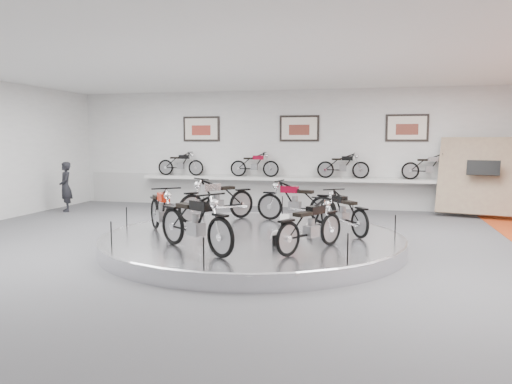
% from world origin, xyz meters
% --- Properties ---
extents(floor, '(16.00, 16.00, 0.00)m').
position_xyz_m(floor, '(0.00, 0.00, 0.00)').
color(floor, '#4C4C4E').
rests_on(floor, ground).
extents(ceiling, '(16.00, 16.00, 0.00)m').
position_xyz_m(ceiling, '(0.00, 0.00, 4.00)').
color(ceiling, white).
rests_on(ceiling, wall_back).
extents(wall_back, '(16.00, 0.00, 16.00)m').
position_xyz_m(wall_back, '(0.00, 7.00, 2.00)').
color(wall_back, white).
rests_on(wall_back, floor).
extents(wall_front, '(16.00, 0.00, 16.00)m').
position_xyz_m(wall_front, '(0.00, -7.00, 2.00)').
color(wall_front, white).
rests_on(wall_front, floor).
extents(dado_band, '(15.68, 0.04, 1.10)m').
position_xyz_m(dado_band, '(0.00, 6.98, 0.55)').
color(dado_band, '#BCBCBA').
rests_on(dado_band, floor).
extents(display_platform, '(6.40, 6.40, 0.30)m').
position_xyz_m(display_platform, '(0.00, 0.30, 0.15)').
color(display_platform, silver).
rests_on(display_platform, floor).
extents(platform_rim, '(6.40, 6.40, 0.10)m').
position_xyz_m(platform_rim, '(0.00, 0.30, 0.27)').
color(platform_rim, '#B2B2BA').
rests_on(platform_rim, display_platform).
extents(shelf, '(11.00, 0.55, 0.10)m').
position_xyz_m(shelf, '(0.00, 6.70, 1.00)').
color(shelf, silver).
rests_on(shelf, wall_back).
extents(poster_left, '(1.35, 0.06, 0.88)m').
position_xyz_m(poster_left, '(-3.50, 6.96, 2.70)').
color(poster_left, white).
rests_on(poster_left, wall_back).
extents(poster_center, '(1.35, 0.06, 0.88)m').
position_xyz_m(poster_center, '(0.00, 6.96, 2.70)').
color(poster_center, white).
rests_on(poster_center, wall_back).
extents(poster_right, '(1.35, 0.06, 0.88)m').
position_xyz_m(poster_right, '(3.50, 6.96, 2.70)').
color(poster_right, white).
rests_on(poster_right, wall_back).
extents(display_panel, '(2.56, 1.52, 2.30)m').
position_xyz_m(display_panel, '(5.60, 6.10, 1.25)').
color(display_panel, tan).
rests_on(display_panel, floor).
extents(shelf_bike_a, '(1.22, 0.43, 0.73)m').
position_xyz_m(shelf_bike_a, '(-4.20, 6.70, 1.42)').
color(shelf_bike_a, black).
rests_on(shelf_bike_a, shelf).
extents(shelf_bike_b, '(1.22, 0.43, 0.73)m').
position_xyz_m(shelf_bike_b, '(-1.50, 6.70, 1.42)').
color(shelf_bike_b, maroon).
rests_on(shelf_bike_b, shelf).
extents(shelf_bike_c, '(1.22, 0.43, 0.73)m').
position_xyz_m(shelf_bike_c, '(1.50, 6.70, 1.42)').
color(shelf_bike_c, black).
rests_on(shelf_bike_c, shelf).
extents(shelf_bike_d, '(1.22, 0.43, 0.73)m').
position_xyz_m(shelf_bike_d, '(4.20, 6.70, 1.42)').
color(shelf_bike_d, '#A7A6AB').
rests_on(shelf_bike_d, shelf).
extents(bike_a, '(1.39, 1.62, 0.94)m').
position_xyz_m(bike_a, '(1.87, 0.90, 0.77)').
color(bike_a, black).
rests_on(bike_a, display_platform).
extents(bike_b, '(1.82, 0.93, 1.02)m').
position_xyz_m(bike_b, '(0.64, 2.16, 0.81)').
color(bike_b, maroon).
rests_on(bike_b, display_platform).
extents(bike_c, '(1.69, 1.86, 1.10)m').
position_xyz_m(bike_c, '(-1.29, 1.84, 0.85)').
color(bike_c, '#A7A6AB').
rests_on(bike_c, display_platform).
extents(bike_d, '(1.57, 1.81, 1.05)m').
position_xyz_m(bike_d, '(-1.89, -0.12, 0.83)').
color(bike_d, red).
rests_on(bike_d, display_platform).
extents(bike_e, '(1.90, 1.59, 1.09)m').
position_xyz_m(bike_e, '(-0.64, -1.48, 0.85)').
color(bike_e, black).
rests_on(bike_e, display_platform).
extents(bike_f, '(1.30, 1.68, 0.95)m').
position_xyz_m(bike_f, '(1.40, -0.98, 0.77)').
color(bike_f, black).
rests_on(bike_f, display_platform).
extents(visitor, '(0.67, 0.70, 1.61)m').
position_xyz_m(visitor, '(-7.18, 4.24, 0.81)').
color(visitor, black).
rests_on(visitor, floor).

